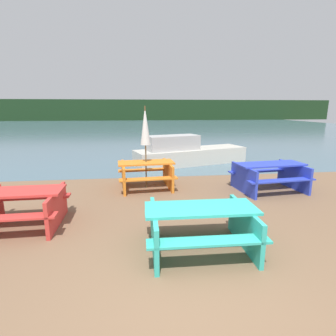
# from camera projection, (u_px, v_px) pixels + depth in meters

# --- Properties ---
(ground_plane) EXTENTS (60.00, 60.00, 0.00)m
(ground_plane) POSITION_uv_depth(u_px,v_px,m) (195.00, 304.00, 3.12)
(ground_plane) COLOR brown
(water) EXTENTS (60.00, 50.00, 0.00)m
(water) POSITION_uv_depth(u_px,v_px,m) (142.00, 127.00, 33.11)
(water) COLOR slate
(water) RESTS_ON ground_plane
(far_treeline) EXTENTS (80.00, 1.60, 4.00)m
(far_treeline) POSITION_uv_depth(u_px,v_px,m) (140.00, 110.00, 52.04)
(far_treeline) COLOR #193319
(far_treeline) RESTS_ON water
(picnic_table_teal) EXTENTS (1.81, 1.41, 0.74)m
(picnic_table_teal) POSITION_uv_depth(u_px,v_px,m) (200.00, 224.00, 4.26)
(picnic_table_teal) COLOR #33B7A8
(picnic_table_teal) RESTS_ON ground_plane
(picnic_table_red) EXTENTS (1.64, 1.43, 0.74)m
(picnic_table_red) POSITION_uv_depth(u_px,v_px,m) (21.00, 205.00, 5.08)
(picnic_table_red) COLOR red
(picnic_table_red) RESTS_ON ground_plane
(picnic_table_blue) EXTENTS (2.00, 1.56, 0.78)m
(picnic_table_blue) POSITION_uv_depth(u_px,v_px,m) (269.00, 174.00, 7.37)
(picnic_table_blue) COLOR blue
(picnic_table_blue) RESTS_ON ground_plane
(picnic_table_orange) EXTENTS (1.69, 1.50, 0.78)m
(picnic_table_orange) POSITION_uv_depth(u_px,v_px,m) (146.00, 173.00, 7.62)
(picnic_table_orange) COLOR orange
(picnic_table_orange) RESTS_ON ground_plane
(umbrella_white) EXTENTS (0.28, 0.28, 2.35)m
(umbrella_white) POSITION_uv_depth(u_px,v_px,m) (145.00, 126.00, 7.32)
(umbrella_white) COLOR brown
(umbrella_white) RESTS_ON ground_plane
(boat) EXTENTS (4.92, 2.60, 1.22)m
(boat) POSITION_uv_depth(u_px,v_px,m) (187.00, 153.00, 10.92)
(boat) COLOR beige
(boat) RESTS_ON water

